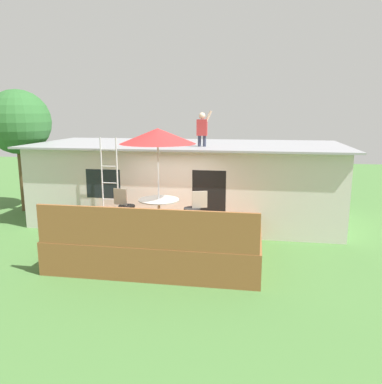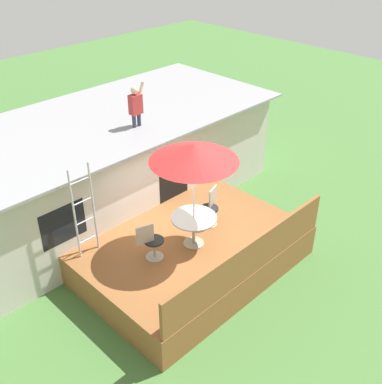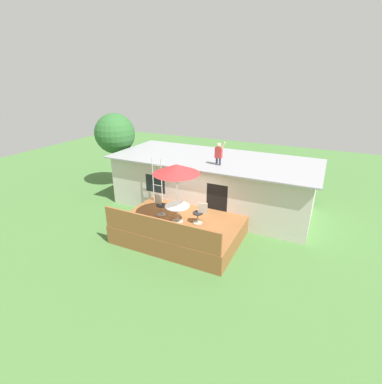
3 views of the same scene
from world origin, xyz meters
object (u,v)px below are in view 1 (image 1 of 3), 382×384
(patio_table, at_px, (159,205))
(patio_chair_right, at_px, (195,209))
(backyard_tree, at_px, (18,123))
(patio_umbrella, at_px, (158,136))
(step_ladder, at_px, (110,175))
(person_figure, at_px, (202,127))
(patio_chair_left, at_px, (124,206))

(patio_table, distance_m, patio_chair_right, 0.94)
(patio_table, xyz_separation_m, backyard_tree, (-6.30, 3.94, 1.95))
(patio_umbrella, bearing_deg, patio_table, 0.00)
(step_ladder, bearing_deg, backyard_tree, 150.78)
(patio_umbrella, height_order, backyard_tree, backyard_tree)
(patio_umbrella, distance_m, person_figure, 2.86)
(patio_table, xyz_separation_m, patio_chair_right, (0.88, 0.31, -0.13))
(patio_chair_left, bearing_deg, patio_umbrella, 0.00)
(step_ladder, bearing_deg, patio_chair_right, -22.73)
(patio_umbrella, xyz_separation_m, patio_chair_right, (0.88, 0.31, -1.89))
(person_figure, height_order, patio_chair_right, person_figure)
(step_ladder, relative_size, backyard_tree, 0.48)
(patio_umbrella, relative_size, patio_chair_left, 2.76)
(step_ladder, relative_size, patio_chair_right, 2.39)
(person_figure, bearing_deg, patio_chair_right, -86.48)
(step_ladder, xyz_separation_m, patio_chair_left, (0.84, -1.16, -0.64))
(patio_umbrella, xyz_separation_m, person_figure, (0.73, 2.76, 0.12))
(patio_umbrella, distance_m, step_ladder, 2.68)
(patio_table, height_order, step_ladder, step_ladder)
(patio_chair_left, xyz_separation_m, backyard_tree, (-5.27, 3.64, 2.07))
(patio_chair_right, bearing_deg, step_ladder, -41.75)
(patio_umbrella, distance_m, patio_chair_right, 2.11)
(patio_table, height_order, patio_chair_right, patio_chair_right)
(person_figure, bearing_deg, step_ladder, -153.33)
(step_ladder, distance_m, backyard_tree, 5.28)
(patio_umbrella, relative_size, backyard_tree, 0.56)
(person_figure, xyz_separation_m, patio_chair_left, (-1.76, -2.47, -2.01))
(patio_chair_right, bearing_deg, backyard_tree, -45.85)
(patio_chair_right, height_order, backyard_tree, backyard_tree)
(patio_table, relative_size, backyard_tree, 0.23)
(patio_umbrella, bearing_deg, patio_chair_right, 19.02)
(patio_umbrella, height_order, patio_chair_right, patio_umbrella)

